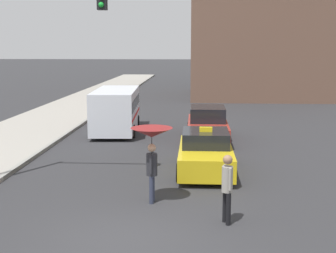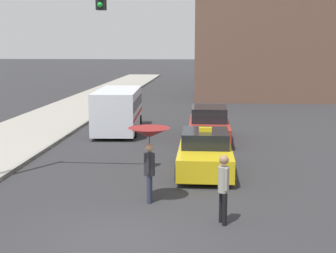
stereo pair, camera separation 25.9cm
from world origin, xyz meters
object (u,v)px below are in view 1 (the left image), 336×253
at_px(ambulance_van, 116,109).
at_px(pedestrian_man, 227,184).
at_px(traffic_light, 30,40).
at_px(taxi, 205,153).
at_px(sedan_red, 207,125).
at_px(pedestrian_with_umbrella, 152,141).

xyz_separation_m(ambulance_van, pedestrian_man, (4.80, -12.19, -0.19)).
relative_size(ambulance_van, traffic_light, 0.82).
bearing_deg(ambulance_van, taxi, 117.65).
relative_size(sedan_red, traffic_light, 0.73).
relative_size(ambulance_van, pedestrian_man, 3.09).
bearing_deg(ambulance_van, sedan_red, 155.93).
bearing_deg(sedan_red, pedestrian_with_umbrella, 79.04).
relative_size(taxi, ambulance_van, 0.79).
height_order(pedestrian_man, traffic_light, traffic_light).
bearing_deg(pedestrian_with_umbrella, taxi, -21.08).
xyz_separation_m(taxi, ambulance_van, (-4.37, 7.32, 0.55)).
bearing_deg(pedestrian_with_umbrella, sedan_red, -7.69).
height_order(sedan_red, pedestrian_man, pedestrian_man).
distance_m(sedan_red, ambulance_van, 4.91).
bearing_deg(sedan_red, traffic_light, 51.46).
bearing_deg(sedan_red, pedestrian_man, 91.26).
bearing_deg(sedan_red, taxi, 87.98).
bearing_deg(pedestrian_man, sedan_red, 162.63).
height_order(taxi, ambulance_van, ambulance_van).
xyz_separation_m(pedestrian_with_umbrella, traffic_light, (-3.91, 1.89, 2.73)).
xyz_separation_m(taxi, traffic_light, (-5.45, -1.52, 3.83)).
distance_m(taxi, ambulance_van, 8.54).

